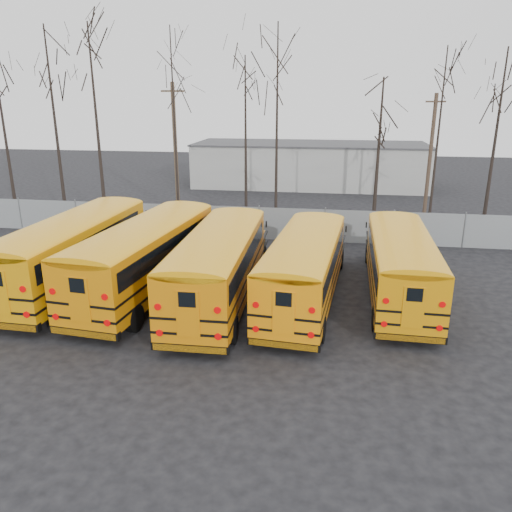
% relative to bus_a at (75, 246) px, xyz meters
% --- Properties ---
extents(ground, '(120.00, 120.00, 0.00)m').
position_rel_bus_a_xyz_m(ground, '(7.07, -2.72, -1.97)').
color(ground, black).
rests_on(ground, ground).
extents(fence, '(40.00, 0.04, 2.00)m').
position_rel_bus_a_xyz_m(fence, '(7.07, 9.28, -0.97)').
color(fence, gray).
rests_on(fence, ground).
extents(distant_building, '(22.00, 8.00, 4.00)m').
position_rel_bus_a_xyz_m(distant_building, '(9.07, 29.28, 0.03)').
color(distant_building, '#A9AAA5').
rests_on(distant_building, ground).
extents(bus_a, '(3.07, 12.09, 3.36)m').
position_rel_bus_a_xyz_m(bus_a, '(0.00, 0.00, 0.00)').
color(bus_a, black).
rests_on(bus_a, ground).
extents(bus_b, '(3.87, 12.03, 3.31)m').
position_rel_bus_a_xyz_m(bus_b, '(3.52, -0.20, -0.03)').
color(bus_b, black).
rests_on(bus_b, ground).
extents(bus_c, '(2.87, 11.57, 3.22)m').
position_rel_bus_a_xyz_m(bus_c, '(6.91, -0.79, -0.08)').
color(bus_c, black).
rests_on(bus_c, ground).
extents(bus_d, '(3.44, 11.10, 3.06)m').
position_rel_bus_a_xyz_m(bus_d, '(10.46, -0.29, -0.18)').
color(bus_d, black).
rests_on(bus_d, ground).
extents(bus_e, '(2.70, 10.78, 3.00)m').
position_rel_bus_a_xyz_m(bus_e, '(14.45, 0.80, -0.21)').
color(bus_e, black).
rests_on(bus_e, ground).
extents(utility_pole_left, '(1.60, 0.73, 9.41)m').
position_rel_bus_a_xyz_m(utility_pole_left, '(-0.18, 15.87, 2.86)').
color(utility_pole_left, brown).
rests_on(utility_pole_left, ground).
extents(utility_pole_right, '(1.46, 0.71, 8.66)m').
position_rel_bus_a_xyz_m(utility_pole_right, '(18.19, 17.35, 2.48)').
color(utility_pole_right, '#463427').
rests_on(utility_pole_right, ground).
extents(tree_0, '(0.26, 0.26, 12.17)m').
position_rel_bus_a_xyz_m(tree_0, '(-11.64, 12.79, 4.12)').
color(tree_0, black).
rests_on(tree_0, ground).
extents(tree_1, '(0.26, 0.26, 12.97)m').
position_rel_bus_a_xyz_m(tree_1, '(-7.81, 12.96, 4.52)').
color(tree_1, black).
rests_on(tree_1, ground).
extents(tree_2, '(0.26, 0.26, 12.84)m').
position_rel_bus_a_xyz_m(tree_2, '(-3.99, 11.44, 4.45)').
color(tree_2, black).
rests_on(tree_2, ground).
extents(tree_3, '(0.26, 0.26, 12.91)m').
position_rel_bus_a_xyz_m(tree_3, '(0.33, 14.36, 4.49)').
color(tree_3, black).
rests_on(tree_3, ground).
extents(tree_4, '(0.26, 0.26, 10.98)m').
position_rel_bus_a_xyz_m(tree_4, '(5.44, 13.89, 3.52)').
color(tree_4, black).
rests_on(tree_4, ground).
extents(tree_5, '(0.26, 0.26, 12.53)m').
position_rel_bus_a_xyz_m(tree_5, '(7.90, 10.89, 4.29)').
color(tree_5, black).
rests_on(tree_5, ground).
extents(tree_6, '(0.26, 0.26, 9.51)m').
position_rel_bus_a_xyz_m(tree_6, '(14.06, 11.23, 2.79)').
color(tree_6, black).
rests_on(tree_6, ground).
extents(tree_7, '(0.26, 0.26, 11.25)m').
position_rel_bus_a_xyz_m(tree_7, '(17.61, 12.20, 3.65)').
color(tree_7, black).
rests_on(tree_7, ground).
extents(tree_8, '(0.26, 0.26, 11.33)m').
position_rel_bus_a_xyz_m(tree_8, '(21.60, 14.57, 3.70)').
color(tree_8, black).
rests_on(tree_8, ground).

